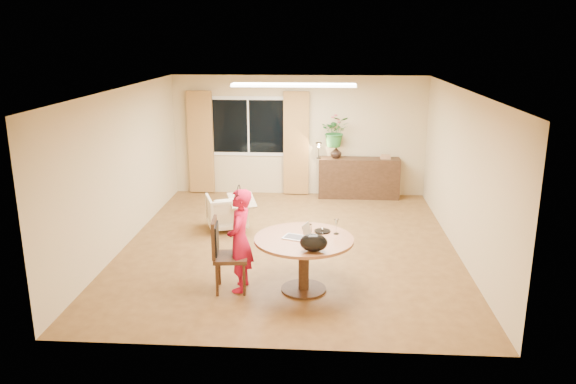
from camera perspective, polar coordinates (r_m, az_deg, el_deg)
The scene contains 24 objects.
floor at distance 9.50m, azimuth 0.13°, elevation -5.42°, with size 6.50×6.50×0.00m, color brown.
ceiling at distance 8.91m, azimuth 0.14°, elevation 10.39°, with size 6.50×6.50×0.00m, color white.
wall_back at distance 12.30m, azimuth 1.09°, elevation 5.73°, with size 5.50×5.50×0.00m, color #D1B388.
wall_left at distance 9.68m, azimuth -16.35°, elevation 2.38°, with size 6.50×6.50×0.00m, color #D1B388.
wall_right at distance 9.36m, azimuth 17.20°, elevation 1.87°, with size 6.50×6.50×0.00m, color #D1B388.
window at distance 12.34m, azimuth -4.05°, elevation 6.67°, with size 1.70×0.03×1.30m.
curtain_left at distance 12.51m, azimuth -8.85°, elevation 5.00°, with size 0.55×0.08×2.25m, color brown.
curtain_right at distance 12.23m, azimuth 0.83°, elevation 4.94°, with size 0.55×0.08×2.25m, color brown.
ceiling_panel at distance 10.10m, azimuth 0.58°, elevation 10.81°, with size 2.20×0.35×0.05m, color white.
dining_table at distance 7.67m, azimuth 1.63°, elevation -5.84°, with size 1.35×1.35×0.77m.
dining_chair at distance 7.75m, azimuth -5.82°, elevation -6.39°, with size 0.50×0.45×1.04m, color black, non-canonical shape.
child at distance 7.70m, azimuth -4.91°, elevation -4.91°, with size 0.34×0.52×1.44m, color red.
laptop at distance 7.57m, azimuth 0.82°, elevation -3.87°, with size 0.35×0.23×0.23m, color #B7B7BC, non-canonical shape.
tumbler at distance 7.84m, azimuth 2.19°, elevation -3.67°, with size 0.07×0.07×0.11m, color white, non-canonical shape.
wine_glass at distance 7.75m, azimuth 4.94°, elevation -3.50°, with size 0.08×0.08×0.22m, color white, non-canonical shape.
pot_lid at distance 7.85m, azimuth 3.51°, elevation -3.93°, with size 0.23×0.23×0.04m, color white, non-canonical shape.
handbag at distance 7.11m, azimuth 2.62°, elevation -5.17°, with size 0.35×0.21×0.24m, color black, non-canonical shape.
armchair at distance 10.27m, azimuth -6.25°, elevation -2.01°, with size 0.68×0.70×0.63m, color beige.
throw at distance 10.04m, azimuth -4.72°, elevation -0.41°, with size 0.45×0.55×0.03m, color beige, non-canonical shape.
sideboard at distance 12.25m, azimuth 7.20°, elevation 1.43°, with size 1.74×0.42×0.87m, color black.
vase at distance 12.11m, azimuth 4.90°, elevation 4.03°, with size 0.24×0.24×0.25m, color black.
bouquet at distance 12.03m, azimuth 4.83°, elevation 6.15°, with size 0.59×0.51×0.66m, color #2C6A27.
book_stack at distance 12.19m, azimuth 9.88°, elevation 3.56°, with size 0.22×0.16×0.09m, color #8E6048, non-canonical shape.
desk_lamp at distance 12.05m, azimuth 3.14°, elevation 4.27°, with size 0.15×0.15×0.36m, color black, non-canonical shape.
Camera 1 is at (0.55, -8.85, 3.41)m, focal length 35.00 mm.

